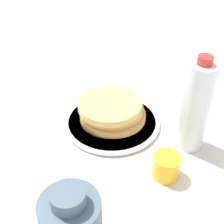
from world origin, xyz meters
name	(u,v)px	position (x,y,z in m)	size (l,w,h in m)	color
ground_plane	(106,127)	(0.00, 0.00, 0.00)	(4.00, 4.00, 0.00)	silver
plate	(112,122)	(0.01, 0.02, 0.01)	(0.26, 0.26, 0.01)	white
pancake_stack	(112,111)	(0.01, 0.01, 0.04)	(0.18, 0.18, 0.06)	#AE763A
juice_glass	(166,166)	(0.16, -0.15, 0.03)	(0.06, 0.06, 0.06)	yellow
cream_jug	(71,220)	(-0.01, -0.33, 0.06)	(0.11, 0.11, 0.13)	#4C6075
water_bottle_near	(196,107)	(0.22, -0.04, 0.12)	(0.07, 0.07, 0.25)	silver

